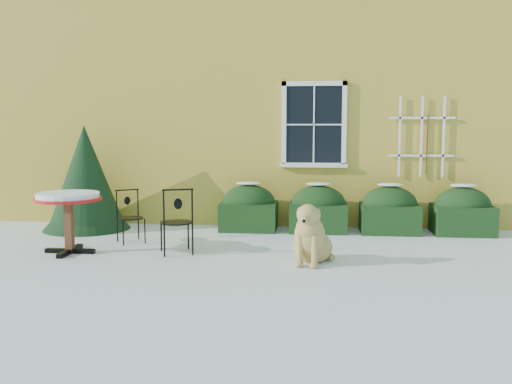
# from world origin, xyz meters

# --- Properties ---
(ground) EXTENTS (80.00, 80.00, 0.00)m
(ground) POSITION_xyz_m (0.00, 0.00, 0.00)
(ground) COLOR white
(ground) RESTS_ON ground
(house) EXTENTS (12.40, 8.40, 6.40)m
(house) POSITION_xyz_m (0.00, 7.00, 3.22)
(house) COLOR gold
(house) RESTS_ON ground
(hedge_row) EXTENTS (4.95, 0.80, 0.91)m
(hedge_row) POSITION_xyz_m (1.65, 2.55, 0.40)
(hedge_row) COLOR black
(hedge_row) RESTS_ON ground
(evergreen_shrub) EXTENTS (1.62, 1.62, 1.96)m
(evergreen_shrub) POSITION_xyz_m (-3.37, 2.30, 0.79)
(evergreen_shrub) COLOR black
(evergreen_shrub) RESTS_ON ground
(bistro_table) EXTENTS (1.01, 1.01, 0.94)m
(bistro_table) POSITION_xyz_m (-2.81, 0.28, 0.78)
(bistro_table) COLOR black
(bistro_table) RESTS_ON ground
(patio_chair_near) EXTENTS (0.59, 0.58, 1.02)m
(patio_chair_near) POSITION_xyz_m (-1.15, 0.41, 0.51)
(patio_chair_near) COLOR black
(patio_chair_near) RESTS_ON ground
(patio_chair_far) EXTENTS (0.54, 0.54, 0.88)m
(patio_chair_far) POSITION_xyz_m (-2.15, 1.21, 0.44)
(patio_chair_far) COLOR black
(patio_chair_far) RESTS_ON ground
(dog) EXTENTS (0.69, 0.96, 0.90)m
(dog) POSITION_xyz_m (0.89, 0.00, 0.36)
(dog) COLOR tan
(dog) RESTS_ON ground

